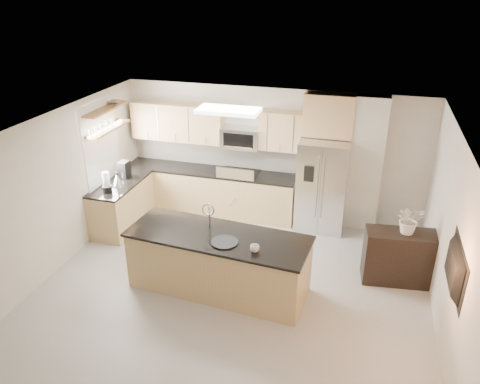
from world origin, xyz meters
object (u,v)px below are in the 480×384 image
(microwave, at_px, (241,138))
(credenza, at_px, (399,257))
(island, at_px, (219,262))
(television, at_px, (450,268))
(cup, at_px, (255,248))
(platter, at_px, (224,242))
(kettle, at_px, (117,180))
(bowl, at_px, (114,102))
(range, at_px, (239,194))
(coffee_maker, at_px, (124,170))
(flower_vase, at_px, (411,213))
(refrigerator, at_px, (322,185))
(blender, at_px, (107,183))

(microwave, distance_m, credenza, 3.71)
(island, height_order, television, television)
(island, relative_size, cup, 21.69)
(platter, xyz_separation_m, kettle, (-2.58, 1.49, 0.07))
(kettle, distance_m, bowl, 1.47)
(island, relative_size, platter, 7.10)
(range, height_order, microwave, microwave)
(coffee_maker, relative_size, flower_vase, 0.48)
(kettle, bearing_deg, television, -18.99)
(island, bearing_deg, kettle, 156.58)
(bowl, height_order, flower_vase, bowl)
(credenza, xyz_separation_m, bowl, (-5.35, 0.88, 1.93))
(television, bearing_deg, bowl, 66.79)
(microwave, xyz_separation_m, kettle, (-2.03, -1.34, -0.59))
(bowl, height_order, television, bowl)
(refrigerator, relative_size, cup, 13.49)
(blender, distance_m, kettle, 0.29)
(blender, xyz_separation_m, coffee_maker, (-0.02, 0.69, -0.01))
(kettle, bearing_deg, bowl, 111.69)
(island, bearing_deg, microwave, 103.23)
(microwave, bearing_deg, bowl, -161.01)
(refrigerator, xyz_separation_m, blender, (-3.73, -1.46, 0.20))
(cup, bearing_deg, microwave, 109.40)
(television, bearing_deg, credenza, 14.66)
(credenza, bearing_deg, range, 146.69)
(island, distance_m, bowl, 3.74)
(blender, height_order, bowl, bowl)
(cup, bearing_deg, blender, 157.17)
(flower_vase, bearing_deg, kettle, 176.76)
(credenza, bearing_deg, coffee_maker, 165.09)
(range, height_order, coffee_maker, coffee_maker)
(microwave, height_order, credenza, microwave)
(range, bearing_deg, television, -41.64)
(platter, relative_size, flower_vase, 0.58)
(blender, height_order, flower_vase, flower_vase)
(range, bearing_deg, island, -81.24)
(blender, distance_m, flower_vase, 5.23)
(island, distance_m, cup, 0.89)
(cup, bearing_deg, platter, 167.18)
(flower_vase, bearing_deg, bowl, 170.97)
(credenza, bearing_deg, television, -82.27)
(flower_vase, bearing_deg, credenza, -157.19)
(credenza, relative_size, bowl, 3.35)
(island, distance_m, flower_vase, 3.04)
(credenza, distance_m, blender, 5.21)
(island, xyz_separation_m, credenza, (2.71, 0.98, -0.04))
(microwave, height_order, refrigerator, microwave)
(refrigerator, height_order, blender, refrigerator)
(credenza, relative_size, television, 1.03)
(platter, distance_m, kettle, 2.97)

